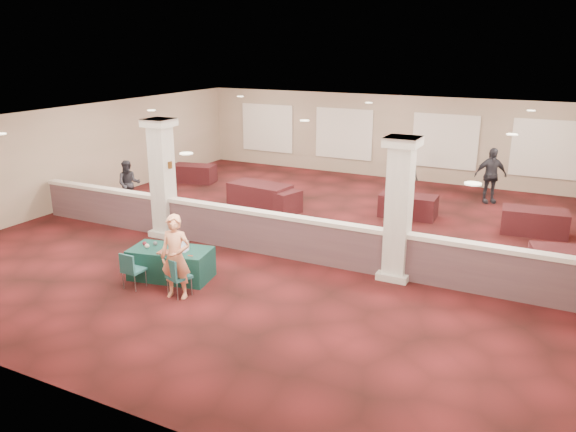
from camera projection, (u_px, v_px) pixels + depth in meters
The scene contains 32 objects.
ground at pixel (304, 238), 15.31m from camera, with size 16.00×16.00×0.00m, color #4A1213.
wall_back at pixel (393, 137), 21.65m from camera, with size 16.00×0.04×3.20m, color gray.
wall_front at pixel (65, 298), 8.02m from camera, with size 16.00×0.04×3.20m, color gray.
wall_left at pixel (83, 155), 18.29m from camera, with size 0.04×16.00×3.20m, color gray.
ceiling at pixel (305, 120), 14.36m from camera, with size 16.00×16.00×0.02m, color white.
partition_wall at pixel (278, 234), 13.86m from camera, with size 15.60×0.28×1.10m.
column_left at pixel (163, 177), 15.06m from camera, with size 0.72×0.72×3.20m.
column_right at pixel (399, 208), 12.25m from camera, with size 0.72×0.72×3.20m.
sconce_left at pixel (153, 163), 15.07m from camera, with size 0.12×0.12×0.18m.
sconce_right at pixel (170, 165), 14.83m from camera, with size 0.12×0.12×0.18m.
near_table at pixel (171, 263), 12.61m from camera, with size 1.80×0.90×0.69m, color #0E3331.
conf_chair_main at pixel (176, 274), 11.63m from camera, with size 0.54×0.54×0.85m.
conf_chair_side at pixel (131, 268), 12.01m from camera, with size 0.42×0.42×0.82m.
woman at pixel (176, 257), 11.49m from camera, with size 0.64×0.43×1.79m, color #F1A868.
far_table_front_left at pixel (260, 196), 17.97m from camera, with size 1.95×0.98×0.79m, color black.
far_table_front_center at pixel (273, 199), 17.73m from camera, with size 1.76×0.88×0.71m, color black.
far_table_front_right at pixel (569, 263), 12.65m from camera, with size 1.66×0.83×0.67m, color black.
far_table_back_left at pixel (194, 173), 21.35m from camera, with size 1.62×0.81×0.66m, color black.
far_table_back_center at pixel (408, 206), 17.07m from camera, with size 1.68×0.84×0.68m, color black.
far_table_back_right at pixel (534, 222), 15.53m from camera, with size 1.72×0.86×0.70m, color black.
attendee_a at pixel (129, 184), 17.97m from camera, with size 0.73×0.41×1.52m, color black.
attendee_b at pixel (399, 199), 16.16m from camera, with size 0.99×0.45×1.55m, color silver.
attendee_c at pixel (490, 175), 18.44m from camera, with size 1.08×0.51×1.84m, color black.
attendee_d at pixel (405, 171), 19.23m from camera, with size 0.87×0.47×1.76m, color black.
laptop_base at pixel (181, 251), 12.39m from camera, with size 0.31×0.22×0.02m, color silver.
laptop_screen at pixel (183, 244), 12.45m from camera, with size 0.31×0.01×0.21m, color silver.
screen_glow at pixel (183, 245), 12.45m from camera, with size 0.28×0.00×0.18m, color silver.
knitting at pixel (167, 252), 12.27m from camera, with size 0.38×0.28×0.03m, color #CD4920.
yarn_cream at pixel (147, 246), 12.54m from camera, with size 0.10×0.10×0.10m, color beige.
yarn_red at pixel (144, 243), 12.71m from camera, with size 0.09×0.09×0.09m, color maroon.
yarn_grey at pixel (155, 243), 12.71m from camera, with size 0.10×0.10×0.10m, color #48484D.
scissors at pixel (190, 256), 12.10m from camera, with size 0.11×0.03×0.01m, color red.
Camera 1 is at (6.15, -13.07, 5.10)m, focal length 35.00 mm.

